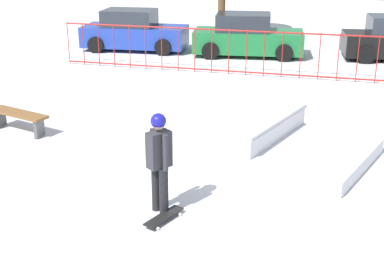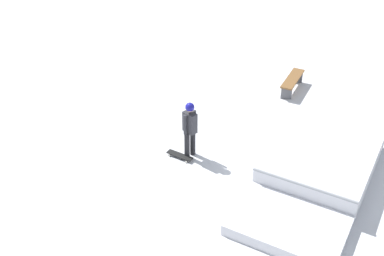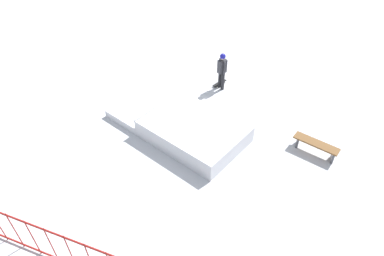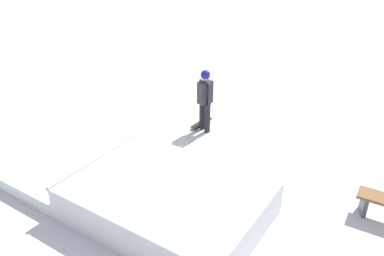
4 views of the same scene
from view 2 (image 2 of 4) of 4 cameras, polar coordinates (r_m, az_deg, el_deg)
name	(u,v)px [view 2 (image 2 of 4)]	position (r m, az deg, el deg)	size (l,w,h in m)	color
ground_plane	(310,162)	(13.88, 13.73, -3.97)	(60.00, 60.00, 0.00)	silver
skate_ramp	(318,168)	(13.20, 14.59, -4.58)	(5.97, 4.36, 0.74)	silver
skater	(190,126)	(13.17, -0.25, 0.26)	(0.41, 0.43, 1.73)	black
skateboard	(180,155)	(13.62, -1.44, -3.25)	(0.50, 0.81, 0.09)	black
park_bench	(292,81)	(17.15, 11.75, 5.43)	(1.64, 0.88, 0.48)	brown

